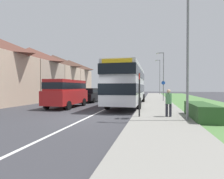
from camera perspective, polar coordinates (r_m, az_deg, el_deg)
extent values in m
plane|color=#38383D|center=(10.77, -7.70, -8.83)|extent=(120.00, 120.00, 0.00)
cube|color=silver|center=(18.42, 1.09, -4.78)|extent=(0.14, 60.00, 0.01)
cube|color=gray|center=(16.05, 14.51, -5.44)|extent=(3.20, 68.00, 0.12)
cube|color=#517F42|center=(16.74, 29.45, -5.33)|extent=(6.00, 68.00, 0.08)
cube|color=#2D5128|center=(10.93, 26.50, -6.39)|extent=(1.10, 3.65, 0.90)
cube|color=#BCBCC1|center=(17.14, 5.20, -0.78)|extent=(2.50, 11.38, 1.65)
cube|color=#BCBCC1|center=(17.17, 5.21, 4.57)|extent=(2.45, 11.15, 1.55)
cube|color=black|center=(17.13, 5.21, 0.33)|extent=(2.52, 11.43, 0.76)
cube|color=black|center=(17.17, 5.21, 4.83)|extent=(2.52, 11.43, 0.72)
cube|color=gold|center=(11.68, 1.50, 8.77)|extent=(2.00, 0.08, 0.44)
cylinder|color=black|center=(20.85, 3.08, -2.76)|extent=(0.30, 1.00, 1.00)
cylinder|color=black|center=(20.57, 9.97, -2.82)|extent=(0.30, 1.00, 1.00)
cylinder|color=black|center=(14.35, -1.44, -4.39)|extent=(0.30, 1.00, 1.00)
cylinder|color=black|center=(13.95, 8.59, -4.55)|extent=(0.30, 1.00, 1.00)
cube|color=#B21E1E|center=(16.14, -14.28, -2.32)|extent=(1.95, 5.10, 1.13)
cube|color=#B21E1E|center=(16.12, -14.29, 1.32)|extent=(1.72, 4.69, 0.92)
cube|color=black|center=(16.12, -14.29, 1.16)|extent=(1.75, 4.74, 0.52)
cylinder|color=black|center=(18.02, -14.69, -3.79)|extent=(0.20, 0.72, 0.72)
cylinder|color=black|center=(17.22, -9.03, -3.99)|extent=(0.20, 0.72, 0.72)
cylinder|color=black|center=(15.30, -20.18, -4.64)|extent=(0.20, 0.72, 0.72)
cylinder|color=black|center=(14.35, -13.75, -4.97)|extent=(0.20, 0.72, 0.72)
cube|color=black|center=(21.55, -6.84, -2.19)|extent=(1.76, 4.58, 0.74)
cube|color=black|center=(21.31, -7.05, -0.41)|extent=(1.55, 2.52, 0.61)
cube|color=black|center=(21.31, -7.05, -0.50)|extent=(1.59, 2.54, 0.34)
cylinder|color=black|center=(23.20, -7.67, -2.89)|extent=(0.20, 0.60, 0.60)
cylinder|color=black|center=(22.66, -3.57, -2.97)|extent=(0.20, 0.60, 0.60)
cylinder|color=black|center=(20.57, -10.45, -3.37)|extent=(0.20, 0.60, 0.60)
cylinder|color=black|center=(19.96, -5.88, -3.50)|extent=(0.20, 0.60, 0.60)
cube|color=slate|center=(26.98, -3.19, -1.59)|extent=(1.81, 4.40, 0.73)
cube|color=slate|center=(26.75, -3.32, -0.19)|extent=(1.59, 2.42, 0.60)
cube|color=black|center=(26.75, -3.32, -0.25)|extent=(1.63, 2.44, 0.33)
cylinder|color=black|center=(28.56, -4.15, -2.19)|extent=(0.20, 0.60, 0.60)
cylinder|color=black|center=(28.09, -0.68, -2.23)|extent=(0.20, 0.60, 0.60)
cylinder|color=black|center=(25.97, -5.90, -2.49)|extent=(0.20, 0.60, 0.60)
cylinder|color=black|center=(25.45, -2.11, -2.55)|extent=(0.20, 0.60, 0.60)
cylinder|color=#23232D|center=(10.66, 17.10, -6.65)|extent=(0.14, 0.14, 0.85)
cylinder|color=#23232D|center=(10.68, 18.17, -6.65)|extent=(0.14, 0.14, 0.85)
cylinder|color=#518C56|center=(10.60, 17.65, -2.76)|extent=(0.34, 0.34, 0.60)
sphere|color=tan|center=(10.58, 17.66, -0.54)|extent=(0.22, 0.22, 0.22)
cylinder|color=black|center=(10.25, 8.75, -2.01)|extent=(0.09, 0.09, 2.60)
cube|color=red|center=(10.26, 8.76, 4.14)|extent=(0.04, 0.44, 0.32)
cube|color=black|center=(10.26, 8.76, -0.61)|extent=(0.06, 0.52, 0.68)
cylinder|color=slate|center=(22.36, 16.08, -1.13)|extent=(0.08, 0.08, 2.10)
cylinder|color=blue|center=(22.35, 16.10, 2.07)|extent=(0.44, 0.03, 0.44)
cylinder|color=slate|center=(9.84, 23.05, 9.89)|extent=(0.12, 0.12, 6.74)
cylinder|color=slate|center=(28.35, 16.15, 4.28)|extent=(0.12, 0.12, 7.04)
cube|color=slate|center=(28.75, 15.27, 11.21)|extent=(0.90, 0.10, 0.10)
cube|color=silver|center=(28.72, 14.35, 11.08)|extent=(0.36, 0.20, 0.14)
cylinder|color=slate|center=(43.04, 15.04, 3.79)|extent=(0.12, 0.12, 8.08)
cube|color=slate|center=(43.41, 14.46, 9.05)|extent=(0.90, 0.10, 0.10)
cube|color=silver|center=(43.39, 13.86, 8.97)|extent=(0.36, 0.20, 0.14)
cube|color=tan|center=(25.94, -24.91, 2.30)|extent=(7.27, 5.59, 5.00)
pyramid|color=brown|center=(26.27, -24.96, 9.98)|extent=(7.27, 5.59, 2.02)
cube|color=#C1A88E|center=(30.65, -18.37, 2.10)|extent=(7.27, 5.59, 5.00)
pyramid|color=#4C3328|center=(30.93, -18.40, 8.62)|extent=(7.27, 5.59, 2.02)
cube|color=#C1A88E|center=(35.65, -13.61, 1.93)|extent=(7.27, 5.59, 5.00)
pyramid|color=#4C3328|center=(35.89, -13.63, 7.55)|extent=(7.27, 5.59, 2.02)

